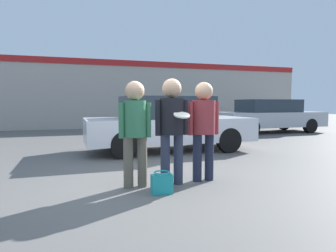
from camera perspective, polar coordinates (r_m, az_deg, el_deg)
name	(u,v)px	position (r m, az deg, el deg)	size (l,w,h in m)	color
ground_plane	(163,182)	(5.01, -0.90, -10.69)	(56.00, 56.00, 0.00)	#5B5956
storefront_building	(98,93)	(15.80, -13.19, 6.06)	(24.00, 0.22, 3.52)	#B2A89E
person_left	(135,125)	(4.61, -6.29, 0.16)	(0.51, 0.34, 1.64)	#665B4C
person_middle_with_frisbee	(172,122)	(4.72, 0.74, 0.85)	(0.54, 0.57, 1.69)	#2D3347
person_right	(204,122)	(5.00, 6.79, 0.72)	(0.55, 0.38, 1.65)	#1E2338
parked_car_near	(168,124)	(8.18, -0.01, 0.48)	(4.46, 1.87, 1.48)	silver
parked_car_far	(269,116)	(14.08, 18.73, 1.85)	(4.75, 1.90, 1.46)	#B7BABF
shrub	(189,117)	(16.20, 3.95, 1.79)	(1.14, 1.14, 1.14)	#387A3D
handbag	(162,183)	(4.37, -1.20, -10.83)	(0.30, 0.23, 0.32)	teal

